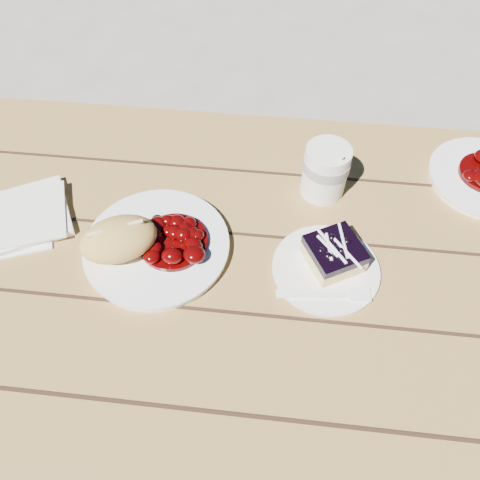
# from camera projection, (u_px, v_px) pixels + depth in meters

# --- Properties ---
(ground) EXTENTS (60.00, 60.00, 0.00)m
(ground) POSITION_uv_depth(u_px,v_px,m) (202.00, 400.00, 1.42)
(ground) COLOR gray
(ground) RESTS_ON ground
(picnic_table) EXTENTS (2.00, 1.55, 0.75)m
(picnic_table) POSITION_uv_depth(u_px,v_px,m) (183.00, 309.00, 0.94)
(picnic_table) COLOR brown
(picnic_table) RESTS_ON ground
(main_plate) EXTENTS (0.25, 0.25, 0.02)m
(main_plate) POSITION_uv_depth(u_px,v_px,m) (157.00, 247.00, 0.83)
(main_plate) COLOR white
(main_plate) RESTS_ON picnic_table
(goulash_stew) EXTENTS (0.12, 0.12, 0.04)m
(goulash_stew) POSITION_uv_depth(u_px,v_px,m) (172.00, 236.00, 0.81)
(goulash_stew) COLOR #400202
(goulash_stew) RESTS_ON main_plate
(bread_roll) EXTENTS (0.16, 0.14, 0.07)m
(bread_roll) POSITION_uv_depth(u_px,v_px,m) (119.00, 239.00, 0.79)
(bread_roll) COLOR tan
(bread_roll) RESTS_ON main_plate
(dessert_plate) EXTENTS (0.18, 0.18, 0.01)m
(dessert_plate) POSITION_uv_depth(u_px,v_px,m) (326.00, 270.00, 0.80)
(dessert_plate) COLOR white
(dessert_plate) RESTS_ON picnic_table
(blueberry_cake) EXTENTS (0.11, 0.11, 0.05)m
(blueberry_cake) POSITION_uv_depth(u_px,v_px,m) (334.00, 254.00, 0.79)
(blueberry_cake) COLOR #F2D584
(blueberry_cake) RESTS_ON dessert_plate
(fork_dessert) EXTENTS (0.16, 0.04, 0.00)m
(fork_dessert) POSITION_uv_depth(u_px,v_px,m) (314.00, 294.00, 0.77)
(fork_dessert) COLOR white
(fork_dessert) RESTS_ON dessert_plate
(coffee_cup) EXTENTS (0.08, 0.08, 0.11)m
(coffee_cup) POSITION_uv_depth(u_px,v_px,m) (325.00, 171.00, 0.88)
(coffee_cup) COLOR white
(coffee_cup) RESTS_ON picnic_table
(napkin_stack) EXTENTS (0.20, 0.20, 0.01)m
(napkin_stack) POSITION_uv_depth(u_px,v_px,m) (27.00, 216.00, 0.87)
(napkin_stack) COLOR white
(napkin_stack) RESTS_ON picnic_table
(fork_table) EXTENTS (0.16, 0.08, 0.00)m
(fork_table) POSITION_uv_depth(u_px,v_px,m) (16.00, 253.00, 0.83)
(fork_table) COLOR white
(fork_table) RESTS_ON picnic_table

